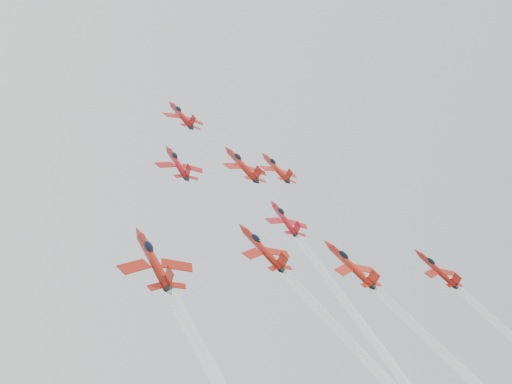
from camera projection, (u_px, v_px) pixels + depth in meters
jet_lead at (181, 115)px, 136.26m from camera, size 9.83×11.88×9.65m
jet_row2_left at (177, 163)px, 113.14m from camera, size 9.20×11.12×9.03m
jet_row2_center at (242, 164)px, 125.17m from camera, size 10.37×12.53×10.19m
jet_row2_right at (276, 168)px, 131.27m from camera, size 9.16×11.07×9.00m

